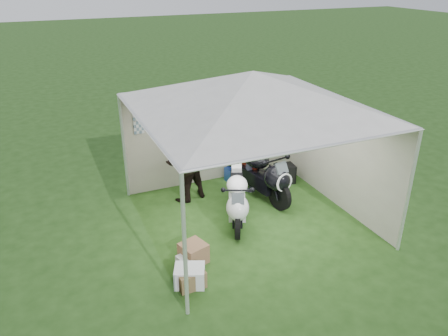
{
  "coord_description": "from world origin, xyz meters",
  "views": [
    {
      "loc": [
        -3.48,
        -6.74,
        4.64
      ],
      "look_at": [
        -0.39,
        0.35,
        1.07
      ],
      "focal_mm": 35.0,
      "sensor_mm": 36.0,
      "label": 1
    }
  ],
  "objects": [
    {
      "name": "ground",
      "position": [
        0.0,
        0.0,
        0.0
      ],
      "size": [
        80.0,
        80.0,
        0.0
      ],
      "primitive_type": "plane",
      "color": "#1F4013",
      "rests_on": "ground"
    },
    {
      "name": "canopy_tent",
      "position": [
        -0.0,
        0.03,
        2.58
      ],
      "size": [
        5.66,
        5.66,
        3.0
      ],
      "color": "silver",
      "rests_on": "ground"
    },
    {
      "name": "motorcycle_white",
      "position": [
        -0.26,
        0.02,
        0.52
      ],
      "size": [
        1.0,
        1.79,
        0.94
      ],
      "rotation": [
        0.0,
        0.0,
        -0.42
      ],
      "color": "black",
      "rests_on": "ground"
    },
    {
      "name": "motorcycle_black",
      "position": [
        0.66,
        0.76,
        0.6
      ],
      "size": [
        0.7,
        2.17,
        1.07
      ],
      "rotation": [
        0.0,
        0.0,
        0.16
      ],
      "color": "black",
      "rests_on": "ground"
    },
    {
      "name": "paddock_stand",
      "position": [
        0.5,
        1.74,
        0.17
      ],
      "size": [
        0.49,
        0.35,
        0.34
      ],
      "primitive_type": "cube",
      "rotation": [
        0.0,
        0.0,
        0.16
      ],
      "color": "blue",
      "rests_on": "ground"
    },
    {
      "name": "person_dark_jacket",
      "position": [
        -0.87,
        1.33,
        0.9
      ],
      "size": [
        1.03,
        0.9,
        1.81
      ],
      "primitive_type": "imported",
      "rotation": [
        0.0,
        0.0,
        3.42
      ],
      "color": "black",
      "rests_on": "ground"
    },
    {
      "name": "person_blue_jacket",
      "position": [
        0.64,
        1.18,
        0.84
      ],
      "size": [
        0.71,
        0.72,
        1.68
      ],
      "primitive_type": "imported",
      "rotation": [
        0.0,
        0.0,
        -2.33
      ],
      "color": "#515573",
      "rests_on": "ground"
    },
    {
      "name": "equipment_box",
      "position": [
        1.51,
        1.17,
        0.22
      ],
      "size": [
        0.48,
        0.4,
        0.44
      ],
      "primitive_type": "cube",
      "rotation": [
        0.0,
        0.0,
        -0.11
      ],
      "color": "black",
      "rests_on": "ground"
    },
    {
      "name": "crate_0",
      "position": [
        -1.75,
        -1.39,
        0.16
      ],
      "size": [
        0.59,
        0.53,
        0.32
      ],
      "primitive_type": "cube",
      "rotation": [
        0.0,
        0.0,
        -0.4
      ],
      "color": "silver",
      "rests_on": "ground"
    },
    {
      "name": "crate_1",
      "position": [
        -1.5,
        -0.87,
        0.18
      ],
      "size": [
        0.5,
        0.5,
        0.36
      ],
      "primitive_type": "cube",
      "rotation": [
        0.0,
        0.0,
        0.3
      ],
      "color": "brown",
      "rests_on": "ground"
    },
    {
      "name": "crate_2",
      "position": [
        -1.65,
        -0.93,
        0.1
      ],
      "size": [
        0.34,
        0.3,
        0.21
      ],
      "primitive_type": "cube",
      "rotation": [
        0.0,
        0.0,
        0.26
      ],
      "color": "silver",
      "rests_on": "ground"
    },
    {
      "name": "crate_3",
      "position": [
        -1.75,
        -1.45,
        0.14
      ],
      "size": [
        0.45,
        0.33,
        0.29
      ],
      "primitive_type": "cube",
      "rotation": [
        0.0,
        0.0,
        0.06
      ],
      "color": "brown",
      "rests_on": "ground"
    }
  ]
}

